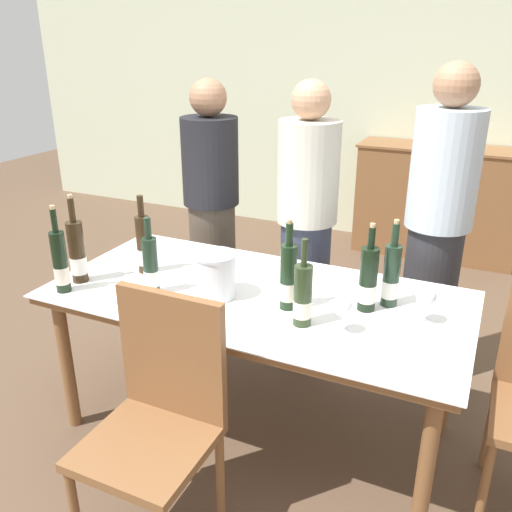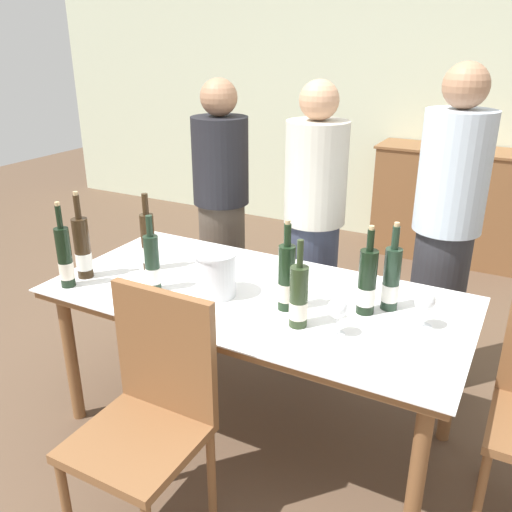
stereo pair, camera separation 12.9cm
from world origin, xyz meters
TOP-DOWN VIEW (x-y plane):
  - ground_plane at (0.00, 0.00)m, footprint 12.00×12.00m
  - back_wall at (0.00, 3.01)m, footprint 8.00×0.10m
  - sideboard_cabinet at (0.44, 2.72)m, footprint 1.36×0.46m
  - dining_table at (0.00, 0.00)m, footprint 1.84×0.89m
  - ice_bucket at (-0.15, -0.09)m, footprint 0.19×0.19m
  - wine_bottle_0 at (-0.59, 0.00)m, footprint 0.07×0.07m
  - wine_bottle_1 at (-0.79, -0.33)m, footprint 0.07×0.07m
  - wine_bottle_2 at (0.48, 0.06)m, footprint 0.08×0.08m
  - wine_bottle_3 at (0.18, -0.06)m, footprint 0.07×0.07m
  - wine_bottle_4 at (0.28, -0.17)m, footprint 0.07×0.07m
  - wine_bottle_5 at (-0.42, -0.18)m, footprint 0.07×0.07m
  - wine_bottle_6 at (-0.80, -0.22)m, footprint 0.07×0.07m
  - wine_bottle_7 at (0.55, 0.14)m, footprint 0.07×0.07m
  - wine_glass_0 at (0.71, 0.05)m, footprint 0.08×0.08m
  - wine_glass_1 at (0.43, -0.17)m, footprint 0.08×0.08m
  - wine_glass_2 at (-0.28, 0.02)m, footprint 0.07×0.07m
  - chair_near_front at (-0.07, -0.67)m, footprint 0.42×0.42m
  - person_host at (-0.64, 0.76)m, footprint 0.33×0.33m
  - person_guest_left at (-0.03, 0.72)m, footprint 0.33×0.33m
  - person_guest_right at (0.65, 0.79)m, footprint 0.33×0.33m

SIDE VIEW (x-z plane):
  - ground_plane at x=0.00m, z-range 0.00..0.00m
  - sideboard_cabinet at x=0.44m, z-range 0.00..0.94m
  - chair_near_front at x=-0.07m, z-range 0.07..1.04m
  - dining_table at x=0.00m, z-range 0.29..1.02m
  - person_host at x=-0.64m, z-range 0.00..1.57m
  - person_guest_left at x=-0.03m, z-range 0.00..1.58m
  - wine_glass_2 at x=-0.28m, z-range 0.75..0.89m
  - ice_bucket at x=-0.15m, z-range 0.73..0.93m
  - wine_glass_1 at x=0.43m, z-range 0.76..0.91m
  - wine_glass_0 at x=0.71m, z-range 0.75..0.91m
  - wine_bottle_4 at x=0.28m, z-range 0.66..1.02m
  - person_guest_right at x=0.65m, z-range 0.01..1.68m
  - wine_bottle_5 at x=-0.42m, z-range 0.67..1.02m
  - wine_bottle_2 at x=0.48m, z-range 0.67..1.04m
  - wine_bottle_7 at x=0.55m, z-range 0.67..1.04m
  - wine_bottle_1 at x=-0.79m, z-range 0.66..1.06m
  - wine_bottle_0 at x=-0.59m, z-range 0.67..1.05m
  - wine_bottle_3 at x=0.18m, z-range 0.67..1.05m
  - wine_bottle_6 at x=-0.80m, z-range 0.66..1.07m
  - back_wall at x=0.00m, z-range 0.00..2.80m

